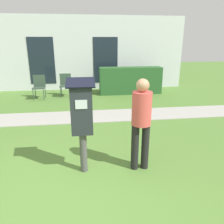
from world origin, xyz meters
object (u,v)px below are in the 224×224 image
person_standing (141,118)px  outdoor_chair_middle (65,83)px  parking_meter (82,115)px  outdoor_chair_left (39,85)px

person_standing → outdoor_chair_middle: bearing=140.5°
outdoor_chair_middle → parking_meter: bearing=-104.1°
person_standing → outdoor_chair_left: (-2.60, 5.27, -0.40)m
parking_meter → person_standing: parking_meter is taller
person_standing → outdoor_chair_middle: person_standing is taller
parking_meter → outdoor_chair_middle: parking_meter is taller
person_standing → parking_meter: bearing=-148.3°
outdoor_chair_middle → outdoor_chair_left: bearing=173.6°
parking_meter → person_standing: size_ratio=1.01×
outdoor_chair_left → outdoor_chair_middle: same height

